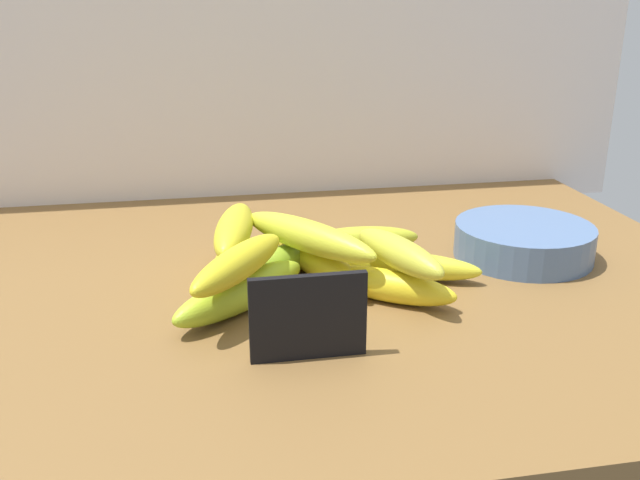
% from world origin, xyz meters
% --- Properties ---
extents(counter_top, '(1.10, 0.76, 0.03)m').
position_xyz_m(counter_top, '(0.00, 0.00, 0.01)').
color(counter_top, brown).
rests_on(counter_top, ground).
extents(chalkboard_sign, '(0.11, 0.02, 0.08)m').
position_xyz_m(chalkboard_sign, '(0.00, -0.18, 0.07)').
color(chalkboard_sign, black).
rests_on(chalkboard_sign, counter_top).
extents(fruit_bowl, '(0.18, 0.18, 0.04)m').
position_xyz_m(fruit_bowl, '(0.32, 0.03, 0.05)').
color(fruit_bowl, '#4E6A97').
rests_on(fruit_bowl, counter_top).
extents(banana_0, '(0.17, 0.16, 0.04)m').
position_xyz_m(banana_0, '(-0.05, -0.07, 0.05)').
color(banana_0, '#A4C329').
rests_on(banana_0, counter_top).
extents(banana_1, '(0.08, 0.17, 0.04)m').
position_xyz_m(banana_1, '(-0.05, 0.05, 0.05)').
color(banana_1, yellow).
rests_on(banana_1, counter_top).
extents(banana_2, '(0.16, 0.04, 0.03)m').
position_xyz_m(banana_2, '(0.11, 0.08, 0.05)').
color(banana_2, gold).
rests_on(banana_2, counter_top).
extents(banana_3, '(0.19, 0.15, 0.04)m').
position_xyz_m(banana_3, '(-0.00, 0.02, 0.05)').
color(banana_3, '#8BAB2A').
rests_on(banana_3, counter_top).
extents(banana_4, '(0.10, 0.19, 0.04)m').
position_xyz_m(banana_4, '(0.05, 0.01, 0.05)').
color(banana_4, yellow).
rests_on(banana_4, counter_top).
extents(banana_5, '(0.18, 0.11, 0.03)m').
position_xyz_m(banana_5, '(0.15, -0.01, 0.05)').
color(banana_5, yellow).
rests_on(banana_5, counter_top).
extents(banana_6, '(0.15, 0.12, 0.04)m').
position_xyz_m(banana_6, '(0.11, -0.07, 0.05)').
color(banana_6, yellow).
rests_on(banana_6, counter_top).
extents(banana_7, '(0.15, 0.19, 0.04)m').
position_xyz_m(banana_7, '(0.03, -0.00, 0.09)').
color(banana_7, gold).
rests_on(banana_7, banana_4).
extents(banana_8, '(0.13, 0.16, 0.04)m').
position_xyz_m(banana_8, '(-0.06, -0.08, 0.09)').
color(banana_8, gold).
rests_on(banana_8, banana_0).
extents(banana_9, '(0.07, 0.18, 0.04)m').
position_xyz_m(banana_9, '(-0.05, 0.04, 0.09)').
color(banana_9, gold).
rests_on(banana_9, banana_1).
extents(banana_10, '(0.08, 0.15, 0.04)m').
position_xyz_m(banana_10, '(0.12, -0.07, 0.08)').
color(banana_10, gold).
rests_on(banana_10, banana_6).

